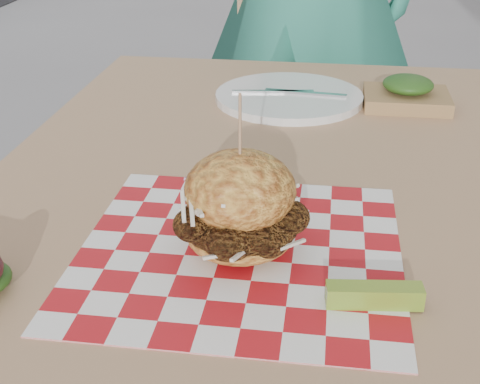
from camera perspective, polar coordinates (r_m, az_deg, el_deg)
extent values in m
cube|color=tan|center=(0.94, 2.62, 0.03)|extent=(0.80, 1.20, 0.04)
cylinder|color=#333338|center=(1.64, -7.67, -2.62)|extent=(0.05, 0.05, 0.71)
cylinder|color=#333338|center=(1.61, 16.45, -4.18)|extent=(0.05, 0.05, 0.71)
cube|color=tan|center=(1.88, 5.18, 4.61)|extent=(0.50, 0.50, 0.04)
cube|color=tan|center=(1.99, 7.03, 13.33)|extent=(0.42, 0.13, 0.50)
cylinder|color=#333338|center=(1.88, -1.88, -3.29)|extent=(0.03, 0.03, 0.43)
cylinder|color=#333338|center=(1.79, 8.93, -5.20)|extent=(0.03, 0.03, 0.43)
cylinder|color=#333338|center=(2.18, 1.60, 1.15)|extent=(0.03, 0.03, 0.43)
cylinder|color=#333338|center=(2.10, 10.94, -0.30)|extent=(0.03, 0.03, 0.43)
cube|color=red|center=(0.76, 0.00, -5.01)|extent=(0.36, 0.36, 0.00)
ellipsoid|color=gold|center=(0.75, 0.00, -3.57)|extent=(0.12, 0.12, 0.04)
ellipsoid|color=brown|center=(0.74, 0.00, -2.47)|extent=(0.13, 0.12, 0.07)
ellipsoid|color=gold|center=(0.72, 0.00, 0.16)|extent=(0.12, 0.12, 0.09)
cylinder|color=tan|center=(0.70, 0.00, 4.83)|extent=(0.00, 0.00, 0.09)
cube|color=#89A530|center=(0.68, 11.38, -8.64)|extent=(0.10, 0.03, 0.02)
cylinder|color=white|center=(1.24, 4.20, 8.10)|extent=(0.27, 0.27, 0.01)
cube|color=silver|center=(1.24, 2.82, 8.57)|extent=(0.15, 0.03, 0.00)
cube|color=silver|center=(1.24, 5.62, 8.42)|extent=(0.15, 0.03, 0.00)
cube|color=#987345|center=(1.24, 14.01, 7.69)|extent=(0.15, 0.12, 0.02)
ellipsoid|color=#1C4313|center=(1.24, 14.15, 8.90)|extent=(0.09, 0.09, 0.03)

